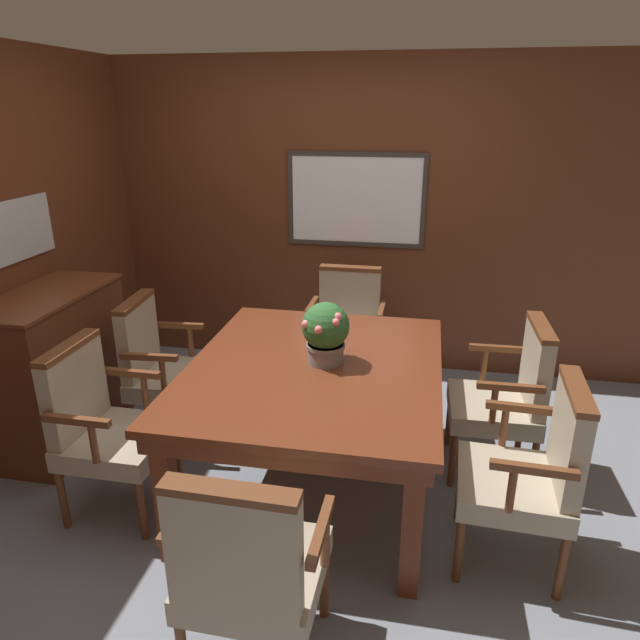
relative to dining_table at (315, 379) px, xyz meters
The scene contains 11 objects.
ground_plane 0.70m from the dining_table, 160.42° to the right, with size 14.00×14.00×0.00m, color gray.
wall_back 1.84m from the dining_table, 95.47° to the left, with size 7.20×0.08×2.45m.
dining_table is the anchor object (origin of this frame).
chair_head_far 1.24m from the dining_table, 89.85° to the left, with size 0.56×0.51×0.95m.
chair_right_near 1.18m from the dining_table, 20.01° to the right, with size 0.53×0.57×0.95m.
chair_left_near 1.15m from the dining_table, 159.69° to the right, with size 0.51×0.56×0.95m.
chair_right_far 1.14m from the dining_table, 17.71° to the left, with size 0.52×0.56×0.95m.
chair_left_far 1.15m from the dining_table, 162.40° to the left, with size 0.54×0.58×0.95m.
chair_head_near 1.22m from the dining_table, 90.36° to the right, with size 0.56×0.51×0.95m.
potted_plant 0.28m from the dining_table, 35.74° to the left, with size 0.26×0.28×0.34m.
sideboard_cabinet 1.74m from the dining_table, behind, with size 0.50×1.01×1.00m.
Camera 1 is at (0.72, -2.69, 2.07)m, focal length 32.00 mm.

